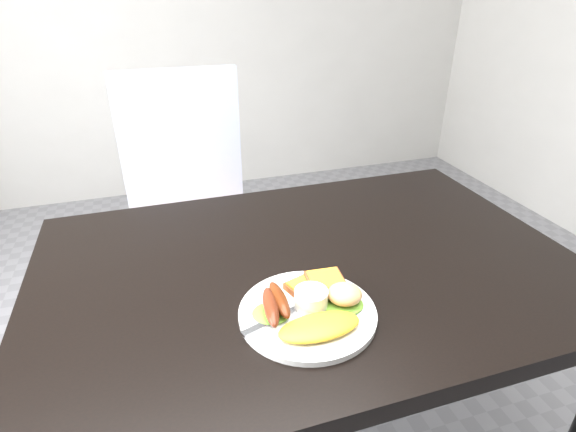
{
  "coord_description": "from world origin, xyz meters",
  "views": [
    {
      "loc": [
        -0.3,
        -0.79,
        1.31
      ],
      "look_at": [
        -0.07,
        -0.05,
        0.9
      ],
      "focal_mm": 28.0,
      "sensor_mm": 36.0,
      "label": 1
    }
  ],
  "objects": [
    {
      "name": "dining_table",
      "position": [
        0.0,
        0.0,
        0.73
      ],
      "size": [
        1.2,
        0.8,
        0.04
      ],
      "primitive_type": "cube",
      "color": "black",
      "rests_on": "ground"
    },
    {
      "name": "dining_chair",
      "position": [
        -0.18,
        0.78,
        0.45
      ],
      "size": [
        0.48,
        0.48,
        0.06
      ],
      "primitive_type": "cube",
      "rotation": [
        0.0,
        0.0,
        0.0
      ],
      "color": "#AB7358",
      "rests_on": "ground"
    },
    {
      "name": "person",
      "position": [
        -0.21,
        0.67,
        0.73
      ],
      "size": [
        0.58,
        0.45,
        1.45
      ],
      "primitive_type": "imported",
      "rotation": [
        0.0,
        0.0,
        2.93
      ],
      "color": "navy",
      "rests_on": "ground"
    },
    {
      "name": "plate",
      "position": [
        -0.07,
        -0.17,
        0.76
      ],
      "size": [
        0.26,
        0.26,
        0.01
      ],
      "primitive_type": "cylinder",
      "color": "white",
      "rests_on": "dining_table"
    },
    {
      "name": "lettuce_left",
      "position": [
        -0.13,
        -0.17,
        0.77
      ],
      "size": [
        0.09,
        0.09,
        0.01
      ],
      "primitive_type": "ellipsoid",
      "rotation": [
        0.0,
        0.0,
        -0.42
      ],
      "color": "#51981E",
      "rests_on": "plate"
    },
    {
      "name": "lettuce_right",
      "position": [
        0.0,
        -0.18,
        0.77
      ],
      "size": [
        0.1,
        0.1,
        0.01
      ],
      "primitive_type": "ellipsoid",
      "rotation": [
        0.0,
        0.0,
        -0.42
      ],
      "color": "#539B23",
      "rests_on": "plate"
    },
    {
      "name": "omelette",
      "position": [
        -0.07,
        -0.23,
        0.77
      ],
      "size": [
        0.15,
        0.08,
        0.02
      ],
      "primitive_type": "ellipsoid",
      "rotation": [
        0.0,
        0.0,
        0.03
      ],
      "color": "gold",
      "rests_on": "plate"
    },
    {
      "name": "sausage_a",
      "position": [
        -0.14,
        -0.17,
        0.78
      ],
      "size": [
        0.04,
        0.11,
        0.03
      ],
      "primitive_type": "ellipsoid",
      "rotation": [
        0.0,
        0.0,
        -0.13
      ],
      "color": "#5B3315",
      "rests_on": "lettuce_left"
    },
    {
      "name": "sausage_b",
      "position": [
        -0.11,
        -0.15,
        0.78
      ],
      "size": [
        0.03,
        0.11,
        0.03
      ],
      "primitive_type": "ellipsoid",
      "rotation": [
        0.0,
        0.0,
        -0.01
      ],
      "color": "#5F210E",
      "rests_on": "lettuce_left"
    },
    {
      "name": "ramekin",
      "position": [
        -0.06,
        -0.17,
        0.78
      ],
      "size": [
        0.08,
        0.08,
        0.04
      ],
      "primitive_type": "cylinder",
      "rotation": [
        0.0,
        0.0,
        0.31
      ],
      "color": "white",
      "rests_on": "plate"
    },
    {
      "name": "toast_a",
      "position": [
        -0.04,
        -0.12,
        0.77
      ],
      "size": [
        0.1,
        0.1,
        0.01
      ],
      "primitive_type": "cube",
      "rotation": [
        0.0,
        0.0,
        0.33
      ],
      "color": "brown",
      "rests_on": "plate"
    },
    {
      "name": "toast_b",
      "position": [
        -0.01,
        -0.12,
        0.78
      ],
      "size": [
        0.08,
        0.08,
        0.01
      ],
      "primitive_type": "cube",
      "rotation": [
        0.0,
        0.0,
        -0.08
      ],
      "color": "brown",
      "rests_on": "toast_a"
    },
    {
      "name": "potato_salad",
      "position": [
        0.01,
        -0.18,
        0.79
      ],
      "size": [
        0.08,
        0.08,
        0.04
      ],
      "primitive_type": "ellipsoid",
      "rotation": [
        0.0,
        0.0,
        -0.29
      ],
      "color": "beige",
      "rests_on": "lettuce_right"
    },
    {
      "name": "fork",
      "position": [
        -0.11,
        -0.17,
        0.76
      ],
      "size": [
        0.17,
        0.07,
        0.0
      ],
      "primitive_type": "cube",
      "rotation": [
        0.0,
        0.0,
        0.33
      ],
      "color": "#ADAFB7",
      "rests_on": "plate"
    }
  ]
}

